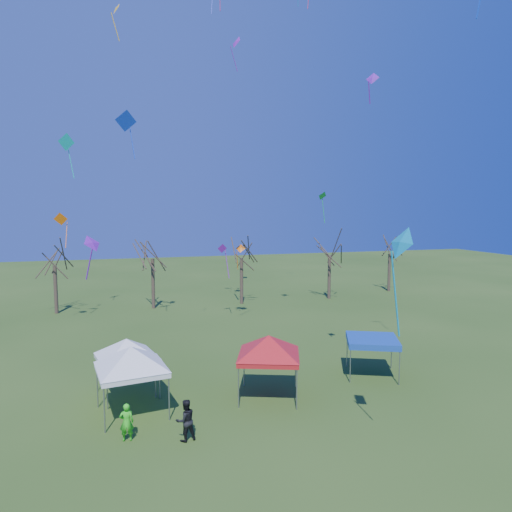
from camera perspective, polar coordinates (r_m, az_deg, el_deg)
The scene contains 23 objects.
ground at distance 21.19m, azimuth -1.18°, elevation -19.85°, with size 140.00×140.00×0.00m, color #2D4D18.
tree_1 at distance 43.59m, azimuth -23.95°, elevation 0.88°, with size 3.42×3.42×7.54m.
tree_2 at distance 42.98m, azimuth -12.86°, elevation 1.85°, with size 3.71×3.71×8.18m.
tree_3 at distance 43.99m, azimuth -1.84°, elevation 1.80°, with size 3.59×3.59×7.91m.
tree_4 at distance 47.16m, azimuth 9.22°, elevation 1.98°, with size 3.58×3.58×7.89m.
tree_5 at distance 53.06m, azimuth 16.42°, elevation 1.89°, with size 3.39×3.39×7.46m.
tent_white_west at distance 21.47m, azimuth -15.37°, elevation -11.38°, with size 4.04×4.04×3.60m.
tent_white_mid at distance 23.69m, azimuth -15.89°, elevation -10.37°, with size 3.64×3.64×3.30m.
tent_red at distance 22.50m, azimuth 1.61°, elevation -10.39°, with size 3.82×3.82×3.59m.
tent_blue at distance 26.37m, azimuth 14.33°, elevation -10.25°, with size 3.57×3.57×2.13m.
person_dark at distance 19.47m, azimuth -8.80°, elevation -19.62°, with size 0.82×0.64×1.68m, color black.
person_green at distance 19.95m, azimuth -15.87°, elevation -19.35°, with size 0.56×0.37×1.53m, color #31D421.
kite_1 at distance 21.55m, azimuth -19.81°, elevation 1.45°, with size 1.07×1.09×2.01m.
kite_25 at distance 23.29m, azimuth 14.33°, elevation 20.64°, with size 0.67×0.70×1.43m.
kite_22 at distance 37.58m, azimuth -4.21°, elevation 0.81°, with size 0.93×0.89×2.87m.
kite_5 at distance 16.28m, azimuth 17.63°, elevation 1.41°, with size 0.66×1.22×3.91m.
kite_19 at distance 37.48m, azimuth -1.97°, elevation 0.88°, with size 0.95×0.79×2.17m.
kite_24 at distance 32.78m, azimuth -17.11°, elevation 27.37°, with size 0.73×0.95×2.19m.
kite_12 at distance 43.03m, azimuth 8.29°, elevation 7.40°, with size 1.13×0.95×2.96m.
kite_3 at distance 46.06m, azimuth -2.52°, elevation 25.15°, with size 1.06×1.43×3.07m.
kite_2 at distance 40.39m, azimuth -22.66°, elevation 12.98°, with size 1.36×1.14×3.58m.
kite_11 at distance 33.51m, azimuth -15.98°, elevation 15.93°, with size 1.63×1.11×3.31m.
kite_13 at distance 38.67m, azimuth -23.20°, elevation 4.24°, with size 1.13×0.78×2.77m.
Camera 1 is at (-4.99, -18.42, 9.19)m, focal length 32.00 mm.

